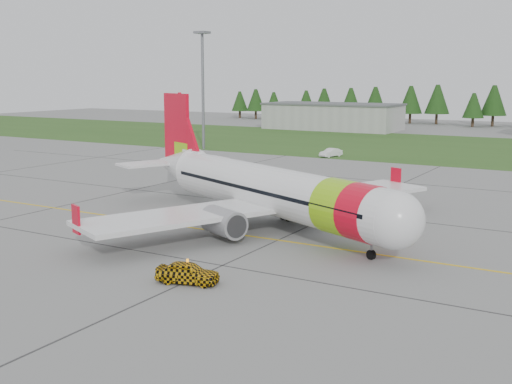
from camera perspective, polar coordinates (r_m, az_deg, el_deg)
The scene contains 9 objects.
ground at distance 49.96m, azimuth -12.68°, elevation -4.73°, with size 320.00×320.00×0.00m, color gray.
aircraft at distance 54.43m, azimuth 1.06°, elevation 0.16°, with size 34.33×32.58×10.99m.
follow_me_car at distance 39.97m, azimuth -6.13°, elevation -5.32°, with size 1.61×1.36×4.01m, color yellow.
service_van at distance 103.67m, azimuth 6.69°, elevation 4.27°, with size 1.45×1.37×4.17m, color white.
grass_strip at distance 122.40m, azimuth 14.44°, elevation 3.94°, with size 320.00×50.00×0.03m, color #30561E.
taxi_guideline at distance 55.87m, azimuth -7.10°, elevation -2.97°, with size 120.00×0.25×0.02m, color gold.
hangar_west at distance 158.59m, azimuth 6.81°, elevation 6.62°, with size 32.00×14.00×6.00m, color #A8A8A3.
floodlight_mast at distance 113.72m, azimuth -4.74°, elevation 8.81°, with size 0.50×0.50×20.00m, color slate.
treeline at distance 176.45m, azimuth 19.59°, elevation 7.12°, with size 160.00×8.00×10.00m, color #1C3F14, non-canonical shape.
Camera 1 is at (33.20, -35.13, 12.65)m, focal length 45.00 mm.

